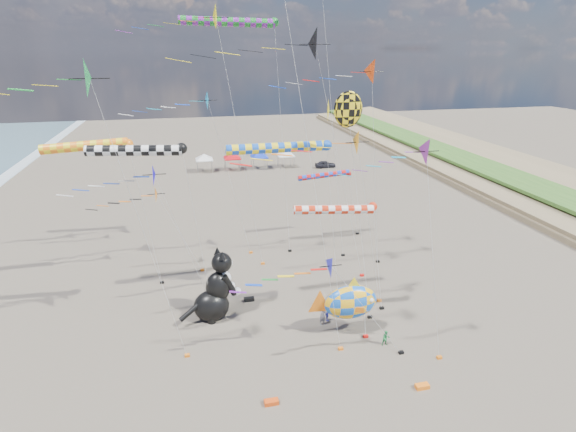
# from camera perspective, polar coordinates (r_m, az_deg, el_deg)

# --- Properties ---
(ground) EXTENTS (260.00, 260.00, 0.00)m
(ground) POSITION_cam_1_polar(r_m,az_deg,el_deg) (30.54, 8.47, -23.10)
(ground) COLOR brown
(ground) RESTS_ON ground
(delta_kite_1) EXTENTS (8.14, 1.89, 16.10)m
(delta_kite_1) POSITION_cam_1_polar(r_m,az_deg,el_deg) (27.70, 16.00, 6.91)
(delta_kite_1) COLOR #841C88
(delta_kite_1) RESTS_ON ground
(delta_kite_2) EXTENTS (9.11, 1.83, 8.94)m
(delta_kite_2) POSITION_cam_1_polar(r_m,az_deg,el_deg) (43.43, -16.64, 1.80)
(delta_kite_2) COLOR orange
(delta_kite_2) RESTS_ON ground
(delta_kite_3) EXTENTS (10.67, 2.00, 17.45)m
(delta_kite_3) POSITION_cam_1_polar(r_m,az_deg,el_deg) (44.54, -10.78, 13.87)
(delta_kite_3) COLOR #139CDC
(delta_kite_3) RESTS_ON ground
(delta_kite_4) EXTENTS (10.82, 2.36, 20.68)m
(delta_kite_4) POSITION_cam_1_polar(r_m,az_deg,el_deg) (28.42, -24.58, 15.26)
(delta_kite_4) COLOR #1B883E
(delta_kite_4) RESTS_ON ground
(delta_kite_5) EXTENTS (12.30, 2.07, 15.53)m
(delta_kite_5) POSITION_cam_1_polar(r_m,az_deg,el_deg) (34.29, 5.82, 8.92)
(delta_kite_5) COLOR orange
(delta_kite_5) RESTS_ON ground
(delta_kite_7) EXTENTS (10.90, 2.40, 20.35)m
(delta_kite_7) POSITION_cam_1_polar(r_m,az_deg,el_deg) (42.02, 8.96, 17.41)
(delta_kite_7) COLOR #E0410E
(delta_kite_7) RESTS_ON ground
(delta_kite_8) EXTENTS (11.05, 2.36, 24.69)m
(delta_kite_8) POSITION_cam_1_polar(r_m,az_deg,el_deg) (41.46, -9.84, 23.36)
(delta_kite_8) COLOR #FFE907
(delta_kite_8) RESTS_ON ground
(delta_kite_9) EXTENTS (15.27, 2.88, 22.81)m
(delta_kite_9) POSITION_cam_1_polar(r_m,az_deg,el_deg) (38.17, 3.93, 20.70)
(delta_kite_9) COLOR black
(delta_kite_9) RESTS_ON ground
(delta_kite_10) EXTENTS (9.18, 1.83, 13.42)m
(delta_kite_10) POSITION_cam_1_polar(r_m,az_deg,el_deg) (34.65, -16.83, 4.88)
(delta_kite_10) COLOR #160ACD
(delta_kite_10) RESTS_ON ground
(delta_kite_11) EXTENTS (10.80, 1.73, 8.11)m
(delta_kite_11) POSITION_cam_1_polar(r_m,az_deg,el_deg) (29.74, 5.67, -7.92)
(delta_kite_11) COLOR #181ACC
(delta_kite_11) RESTS_ON ground
(windsock_0) EXTENTS (7.95, 0.73, 9.80)m
(windsock_0) POSITION_cam_1_polar(r_m,az_deg,el_deg) (34.54, 6.49, 0.78)
(windsock_0) COLOR red
(windsock_0) RESTS_ON ground
(windsock_1) EXTENTS (10.23, 0.83, 23.60)m
(windsock_1) POSITION_cam_1_polar(r_m,az_deg,el_deg) (44.02, -7.09, 23.14)
(windsock_1) COLOR #177F25
(windsock_1) RESTS_ON ground
(windsock_2) EXTENTS (8.14, 0.80, 14.70)m
(windsock_2) POSITION_cam_1_polar(r_m,az_deg,el_deg) (33.28, -18.23, 7.82)
(windsock_2) COLOR black
(windsock_2) RESTS_ON ground
(windsock_3) EXTENTS (7.58, 0.63, 7.93)m
(windsock_3) POSITION_cam_1_polar(r_m,az_deg,el_deg) (50.88, 4.93, 5.15)
(windsock_3) COLOR red
(windsock_3) RESTS_ON ground
(windsock_4) EXTENTS (8.52, 0.88, 13.86)m
(windsock_4) POSITION_cam_1_polar(r_m,az_deg,el_deg) (40.92, -23.80, 8.10)
(windsock_4) COLOR orange
(windsock_4) RESTS_ON ground
(windsock_5) EXTENTS (9.67, 0.85, 14.17)m
(windsock_5) POSITION_cam_1_polar(r_m,az_deg,el_deg) (35.29, -0.66, 8.63)
(windsock_5) COLOR blue
(windsock_5) RESTS_ON ground
(angelfish_kite) EXTENTS (3.74, 3.02, 18.11)m
(angelfish_kite) POSITION_cam_1_polar(r_m,az_deg,el_deg) (33.84, 7.32, 13.04)
(angelfish_kite) COLOR yellow
(angelfish_kite) RESTS_ON ground
(cat_inflatable) EXTENTS (4.91, 3.55, 5.98)m
(cat_inflatable) POSITION_cam_1_polar(r_m,az_deg,el_deg) (37.22, -9.34, -8.66)
(cat_inflatable) COLOR black
(cat_inflatable) RESTS_ON ground
(fish_inflatable) EXTENTS (5.61, 2.12, 4.84)m
(fish_inflatable) POSITION_cam_1_polar(r_m,az_deg,el_deg) (35.41, 7.87, -10.76)
(fish_inflatable) COLOR blue
(fish_inflatable) RESTS_ON ground
(person_adult) EXTENTS (0.58, 0.41, 1.52)m
(person_adult) POSITION_cam_1_polar(r_m,az_deg,el_deg) (37.05, 4.44, -12.60)
(person_adult) COLOR gray
(person_adult) RESTS_ON ground
(child_green) EXTENTS (0.62, 0.49, 1.25)m
(child_green) POSITION_cam_1_polar(r_m,az_deg,el_deg) (35.56, 12.34, -14.92)
(child_green) COLOR #20843E
(child_green) RESTS_ON ground
(child_blue) EXTENTS (0.61, 0.44, 0.97)m
(child_blue) POSITION_cam_1_polar(r_m,az_deg,el_deg) (37.70, 5.01, -12.48)
(child_blue) COLOR #2B32B5
(child_blue) RESTS_ON ground
(kite_bag_0) EXTENTS (0.90, 0.44, 0.30)m
(kite_bag_0) POSITION_cam_1_polar(r_m,az_deg,el_deg) (30.49, -2.13, -22.54)
(kite_bag_0) COLOR #DF450F
(kite_bag_0) RESTS_ON ground
(kite_bag_1) EXTENTS (0.90, 0.44, 0.30)m
(kite_bag_1) POSITION_cam_1_polar(r_m,az_deg,el_deg) (32.73, 16.68, -20.01)
(kite_bag_1) COLOR orange
(kite_bag_1) RESTS_ON ground
(kite_bag_2) EXTENTS (0.90, 0.44, 0.30)m
(kite_bag_2) POSITION_cam_1_polar(r_m,az_deg,el_deg) (40.53, -4.97, -10.48)
(kite_bag_2) COLOR black
(kite_bag_2) RESTS_ON ground
(tent_row) EXTENTS (19.20, 4.20, 3.80)m
(tent_row) POSITION_cam_1_polar(r_m,az_deg,el_deg) (82.96, -5.41, 8.02)
(tent_row) COLOR white
(tent_row) RESTS_ON ground
(parked_car) EXTENTS (3.86, 1.58, 1.31)m
(parked_car) POSITION_cam_1_polar(r_m,az_deg,el_deg) (84.74, 4.77, 6.57)
(parked_car) COLOR #26262D
(parked_car) RESTS_ON ground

